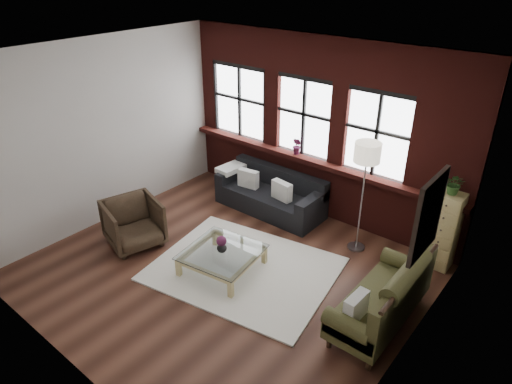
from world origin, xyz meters
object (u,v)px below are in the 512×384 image
Objects in this scene: dark_sofa at (270,192)px; armchair at (134,223)px; vintage_settee at (381,294)px; drawer_chest at (444,230)px; coffee_table at (222,261)px; floor_lamp at (362,194)px; vase at (222,247)px.

armchair is (-1.05, -2.32, 0.02)m from dark_sofa.
vintage_settee is 1.44× the size of drawer_chest.
armchair is at bearing -166.76° from coffee_table.
floor_lamp is at bearing -161.19° from drawer_chest.
dark_sofa is 1.66× the size of drawer_chest.
dark_sofa is 1.15× the size of vintage_settee.
vintage_settee reaches higher than vase.
coffee_table is 0.26m from vase.
vase is (1.63, 0.38, 0.03)m from armchair.
drawer_chest is (4.13, 2.63, 0.23)m from armchair.
drawer_chest is 0.62× the size of floor_lamp.
vintage_settee is at bearing -61.16° from armchair.
armchair is 0.43× the size of floor_lamp.
dark_sofa is at bearing 106.62° from coffee_table.
drawer_chest is (3.08, 0.32, 0.25)m from dark_sofa.
armchair is at bearing -167.83° from vintage_settee.
dark_sofa is 1.99m from floor_lamp.
drawer_chest is at bearing 41.93° from coffee_table.
coffee_table is 0.85× the size of drawer_chest.
dark_sofa is 1.02× the size of floor_lamp.
floor_lamp reaches higher than dark_sofa.
dark_sofa is 2.02m from vase.
dark_sofa is 1.94× the size of coffee_table.
dark_sofa is at bearing 153.44° from vintage_settee.
vase is at bearing -125.31° from floor_lamp.
armchair is (-3.97, -0.86, -0.08)m from vintage_settee.
floor_lamp reaches higher than coffee_table.
floor_lamp reaches higher than vase.
vintage_settee is 1.79m from drawer_chest.
coffee_table is at bearing 126.87° from vase.
coffee_table is 0.53× the size of floor_lamp.
vintage_settee reaches higher than coffee_table.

